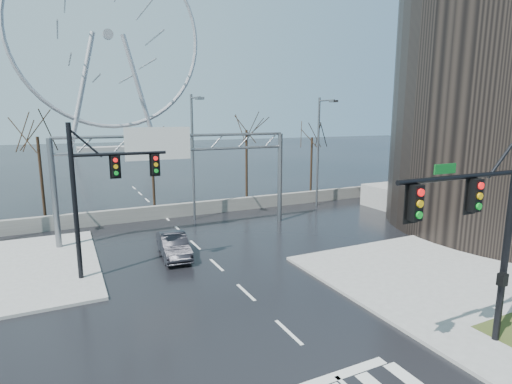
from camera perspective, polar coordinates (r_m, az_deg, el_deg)
ground at (r=16.50m, az=4.67°, el=-19.33°), size 260.00×260.00×0.00m
sidewalk_right_ext at (r=23.91m, az=23.49°, el=-10.24°), size 12.00×10.00×0.15m
barrier_wall at (r=33.97m, az=-12.76°, el=-2.72°), size 52.00×0.50×1.10m
signal_mast_near at (r=15.35m, az=29.99°, el=-3.47°), size 5.52×0.41×8.00m
signal_mast_far at (r=21.54m, az=-21.61°, el=0.79°), size 4.72×0.41×8.00m
sign_gantry at (r=28.27m, az=-11.51°, el=4.21°), size 16.36×0.40×7.60m
streetlight_mid at (r=31.92m, az=-8.87°, el=6.28°), size 0.50×2.55×10.00m
streetlight_right at (r=37.25m, az=9.17°, el=6.87°), size 0.50×2.55×10.00m
tree_left at (r=35.86m, az=-28.67°, el=5.72°), size 3.75×3.75×7.50m
tree_center at (r=37.61m, az=-14.65°, el=5.61°), size 3.25×3.25×6.50m
tree_right at (r=39.38m, az=-1.38°, el=7.68°), size 3.90×3.90×7.80m
tree_far_right at (r=43.78m, az=7.98°, el=6.82°), size 3.40×3.40×6.80m
ferris_wheel at (r=109.44m, az=-20.33°, el=19.40°), size 45.00×6.00×50.91m
car at (r=24.53m, az=-11.68°, el=-7.47°), size 1.82×4.40×1.42m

